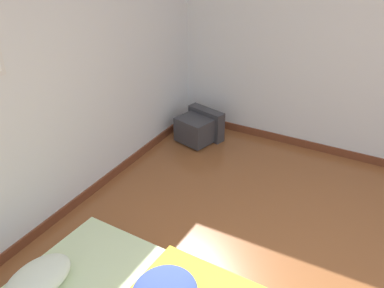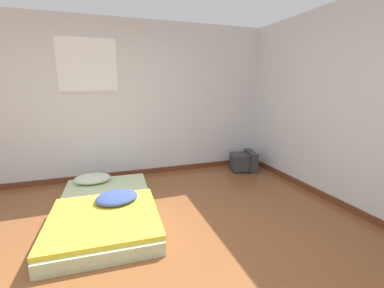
{
  "view_description": "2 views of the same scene",
  "coord_description": "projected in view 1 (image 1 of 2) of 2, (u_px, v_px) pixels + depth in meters",
  "views": [
    {
      "loc": [
        -1.69,
        0.01,
        2.46
      ],
      "look_at": [
        1.14,
        1.58,
        0.66
      ],
      "focal_mm": 40.0,
      "sensor_mm": 36.0,
      "label": 1
    },
    {
      "loc": [
        -0.13,
        -1.9,
        1.57
      ],
      "look_at": [
        1.11,
        1.67,
        0.69
      ],
      "focal_mm": 24.0,
      "sensor_mm": 36.0,
      "label": 2
    }
  ],
  "objects": [
    {
      "name": "crt_tv",
      "position": [
        199.0,
        127.0,
        5.06
      ],
      "size": [
        0.52,
        0.52,
        0.36
      ],
      "color": "#333338",
      "rests_on": "ground_plane"
    }
  ]
}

